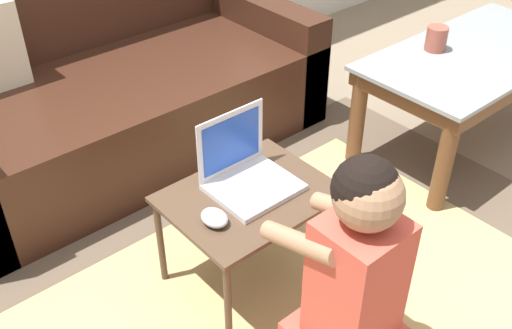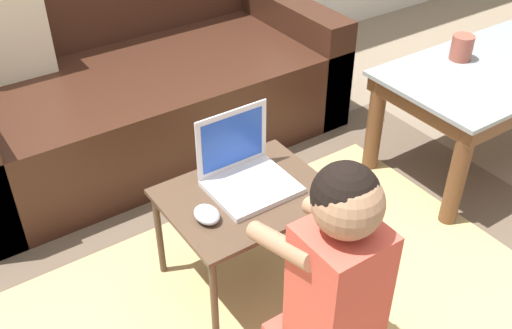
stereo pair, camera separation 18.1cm
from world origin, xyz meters
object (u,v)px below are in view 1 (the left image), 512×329
at_px(couch, 110,84).
at_px(computer_mouse, 214,218).
at_px(laptop_desk, 249,205).
at_px(person_seated, 354,285).
at_px(coffee_table, 475,66).
at_px(cup_on_table, 436,39).
at_px(laptop, 248,176).

relative_size(couch, computer_mouse, 17.89).
height_order(couch, laptop_desk, couch).
height_order(couch, person_seated, couch).
height_order(couch, computer_mouse, couch).
distance_m(coffee_table, laptop_desk, 1.34).
bearing_deg(coffee_table, laptop_desk, -179.15).
bearing_deg(cup_on_table, coffee_table, -42.87).
xyz_separation_m(coffee_table, laptop, (-1.31, 0.02, 0.02)).
height_order(couch, coffee_table, couch).
xyz_separation_m(laptop_desk, computer_mouse, (-0.17, -0.04, 0.06)).
bearing_deg(person_seated, laptop, 84.29).
relative_size(laptop, computer_mouse, 2.74).
height_order(laptop_desk, person_seated, person_seated).
xyz_separation_m(laptop_desk, cup_on_table, (1.20, 0.15, 0.20)).
distance_m(coffee_table, computer_mouse, 1.52).
xyz_separation_m(laptop_desk, person_seated, (-0.02, -0.48, 0.03)).
relative_size(couch, laptop_desk, 3.30).
bearing_deg(cup_on_table, couch, 138.81).
distance_m(laptop, computer_mouse, 0.22).
height_order(coffee_table, computer_mouse, coffee_table).
relative_size(laptop_desk, computer_mouse, 5.43).
xyz_separation_m(coffee_table, person_seated, (-1.37, -0.50, -0.04)).
bearing_deg(computer_mouse, laptop_desk, 12.41).
relative_size(laptop_desk, laptop, 1.98).
bearing_deg(laptop, person_seated, -95.71).
bearing_deg(person_seated, coffee_table, 20.24).
bearing_deg(computer_mouse, person_seated, -71.53).
bearing_deg(coffee_table, laptop, 179.24).
xyz_separation_m(person_seated, cup_on_table, (1.22, 0.64, 0.17)).
distance_m(coffee_table, person_seated, 1.46).
distance_m(laptop, person_seated, 0.53).
relative_size(coffee_table, computer_mouse, 11.26).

